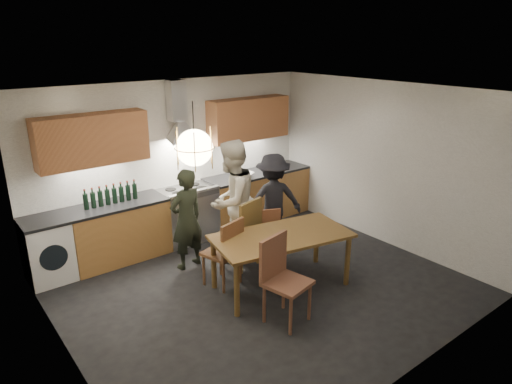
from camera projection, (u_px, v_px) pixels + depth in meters
ground at (261, 286)px, 6.24m from camera, size 5.00×5.00×0.00m
room_shell at (261, 166)px, 5.69m from camera, size 5.02×4.52×2.61m
counter_run at (189, 213)px, 7.56m from camera, size 5.00×0.62×0.90m
range_stove at (188, 214)px, 7.55m from camera, size 0.90×0.60×0.92m
wall_fixtures at (179, 127)px, 7.17m from camera, size 4.30×0.54×1.10m
pendant_lamp at (194, 148)px, 4.90m from camera, size 0.43×0.43×0.70m
dining_table at (281, 241)px, 6.02m from camera, size 1.95×1.23×0.76m
chair_back_left at (227, 249)px, 6.07m from camera, size 0.54×0.54×0.97m
chair_back_mid at (244, 229)px, 6.57m from camera, size 0.58×0.58×1.05m
chair_back_right at (266, 229)px, 6.86m from camera, size 0.50×0.50×0.83m
chair_front at (281, 274)px, 5.34m from camera, size 0.56×0.56×1.05m
person_left at (187, 219)px, 6.54m from camera, size 0.59×0.44×1.50m
person_mid at (232, 201)px, 6.75m from camera, size 1.08×0.97×1.84m
person_right at (273, 200)px, 7.29m from camera, size 1.11×0.90×1.51m
mixing_bowl at (244, 175)px, 7.95m from camera, size 0.43×0.43×0.08m
stock_pot at (272, 164)px, 8.49m from camera, size 0.25×0.25×0.16m
wine_bottles at (111, 194)px, 6.66m from camera, size 0.81×0.07×0.30m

